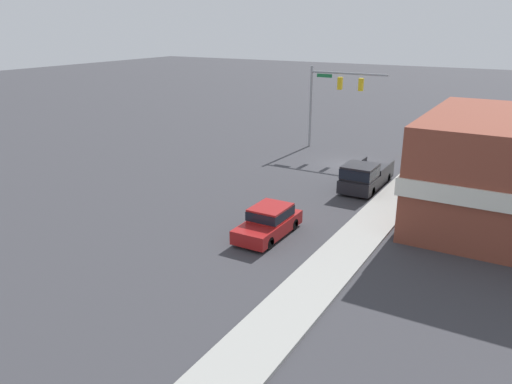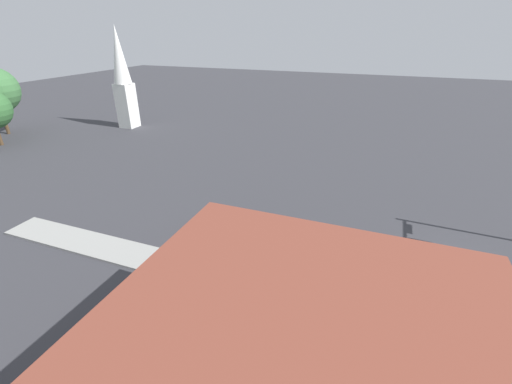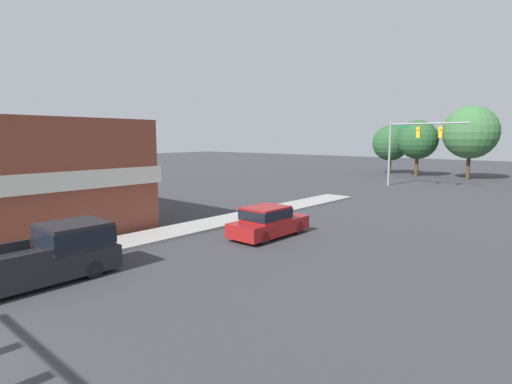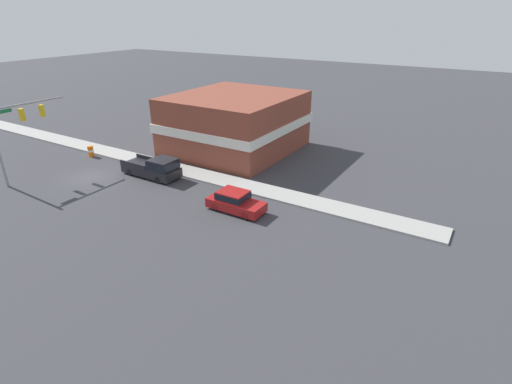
# 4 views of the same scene
# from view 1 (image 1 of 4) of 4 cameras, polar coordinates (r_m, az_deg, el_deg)

# --- Properties ---
(ground_plane) EXTENTS (200.00, 200.00, 0.00)m
(ground_plane) POSITION_cam_1_polar(r_m,az_deg,el_deg) (40.38, 10.17, 3.07)
(ground_plane) COLOR #38383D
(sidewalk_curb) EXTENTS (2.40, 60.00, 0.14)m
(sidewalk_curb) POSITION_cam_1_polar(r_m,az_deg,el_deg) (38.89, 18.06, 1.92)
(sidewalk_curb) COLOR #9E9E99
(sidewalk_curb) RESTS_ON ground
(near_signal_assembly) EXTENTS (6.89, 0.49, 7.18)m
(near_signal_assembly) POSITION_cam_1_polar(r_m,az_deg,el_deg) (44.50, 8.82, 11.39)
(near_signal_assembly) COLOR gray
(near_signal_assembly) RESTS_ON ground
(car_lead) EXTENTS (1.90, 4.51, 1.59)m
(car_lead) POSITION_cam_1_polar(r_m,az_deg,el_deg) (26.36, 1.50, -3.32)
(car_lead) COLOR black
(car_lead) RESTS_ON ground
(pickup_truck_parked) EXTENTS (2.14, 5.74, 1.94)m
(pickup_truck_parked) POSITION_cam_1_polar(r_m,az_deg,el_deg) (34.41, 12.26, 1.82)
(pickup_truck_parked) COLOR black
(pickup_truck_parked) RESTS_ON ground
(construction_barrel) EXTENTS (0.60, 0.60, 1.14)m
(construction_barrel) POSITION_cam_1_polar(r_m,az_deg,el_deg) (43.71, 17.26, 4.50)
(construction_barrel) COLOR orange
(construction_barrel) RESTS_ON ground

